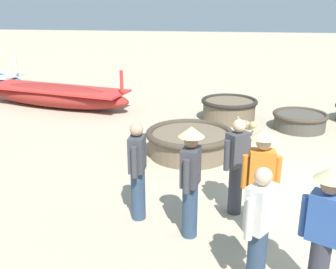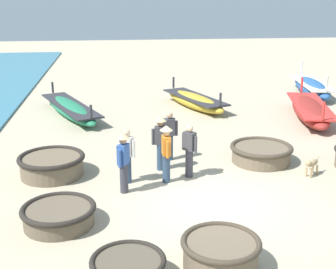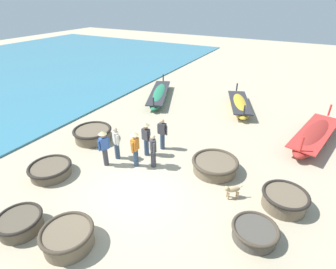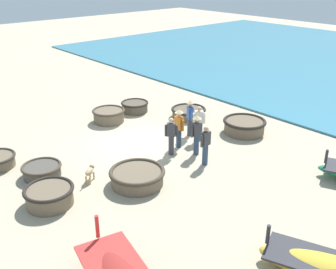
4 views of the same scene
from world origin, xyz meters
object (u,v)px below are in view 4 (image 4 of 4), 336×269
at_px(fisherman_standing_right, 199,123).
at_px(fisherman_crouching, 205,144).
at_px(fisherman_by_coracle, 179,126).
at_px(coracle_center, 137,176).
at_px(fisherman_hauling, 171,135).
at_px(coracle_far_right, 135,106).
at_px(fisherman_standing_left, 197,132).
at_px(dog, 90,171).
at_px(coracle_far_left, 42,170).
at_px(coracle_front_right, 189,112).
at_px(coracle_nearest, 244,126).
at_px(coracle_weathered, 109,115).
at_px(fisherman_with_hat, 190,115).
at_px(coracle_beside_post, 49,195).

bearing_deg(fisherman_standing_right, fisherman_crouching, 50.90).
bearing_deg(fisherman_by_coracle, coracle_center, 21.88).
bearing_deg(fisherman_hauling, coracle_far_right, -111.12).
height_order(fisherman_standing_left, dog, fisherman_standing_left).
height_order(coracle_far_left, coracle_center, coracle_center).
height_order(coracle_front_right, fisherman_crouching, fisherman_crouching).
bearing_deg(fisherman_hauling, fisherman_crouching, 104.96).
distance_m(coracle_nearest, fisherman_by_coracle, 3.43).
distance_m(coracle_far_left, coracle_weathered, 5.62).
distance_m(coracle_weathered, fisherman_with_hat, 4.24).
bearing_deg(fisherman_by_coracle, dog, -0.29).
height_order(coracle_far_right, fisherman_hauling, fisherman_hauling).
xyz_separation_m(coracle_weathered, fisherman_standing_right, (-1.67, 4.45, 0.50)).
distance_m(coracle_far_left, fisherman_standing_left, 6.01).
distance_m(fisherman_hauling, dog, 3.60).
bearing_deg(fisherman_crouching, fisherman_standing_right, -129.10).
xyz_separation_m(fisherman_standing_right, dog, (5.34, -0.11, -0.46)).
bearing_deg(coracle_beside_post, fisherman_by_coracle, -176.04).
bearing_deg(coracle_center, coracle_nearest, -176.32).
xyz_separation_m(fisherman_with_hat, fisherman_standing_left, (1.13, 1.53, 0.00)).
bearing_deg(coracle_front_right, coracle_far_right, -57.96).
distance_m(fisherman_standing_left, fisherman_crouching, 0.92).
distance_m(coracle_front_right, fisherman_hauling, 4.32).
height_order(coracle_beside_post, coracle_center, coracle_beside_post).
relative_size(coracle_beside_post, fisherman_with_hat, 0.96).
relative_size(fisherman_by_coracle, fisherman_standing_right, 1.06).
bearing_deg(coracle_far_right, fisherman_hauling, 68.88).
distance_m(coracle_front_right, coracle_center, 6.85).
bearing_deg(coracle_nearest, coracle_far_right, -69.65).
bearing_deg(coracle_nearest, fisherman_crouching, 14.84).
bearing_deg(fisherman_crouching, dog, -24.70).
bearing_deg(fisherman_hauling, coracle_nearest, 172.19).
bearing_deg(dog, fisherman_with_hat, -174.23).
distance_m(fisherman_by_coracle, fisherman_standing_right, 1.10).
distance_m(coracle_far_left, coracle_center, 3.53).
distance_m(coracle_center, dog, 1.70).
height_order(coracle_beside_post, fisherman_with_hat, fisherman_with_hat).
relative_size(fisherman_standing_right, fisherman_crouching, 1.00).
bearing_deg(coracle_front_right, fisherman_standing_left, 50.03).
bearing_deg(fisherman_by_coracle, fisherman_hauling, 23.68).
xyz_separation_m(coracle_front_right, dog, (7.00, 2.21, 0.11)).
xyz_separation_m(coracle_beside_post, fisherman_by_coracle, (-6.00, -0.42, 0.63)).
bearing_deg(fisherman_with_hat, coracle_far_right, -90.30).
xyz_separation_m(fisherman_standing_right, fisherman_crouching, (1.39, 1.71, 0.00)).
relative_size(coracle_nearest, coracle_beside_post, 1.22).
bearing_deg(dog, fisherman_hauling, 174.72).
height_order(fisherman_standing_right, fisherman_standing_left, fisherman_standing_left).
bearing_deg(fisherman_with_hat, coracle_weathered, -64.82).
height_order(fisherman_standing_right, fisherman_hauling, same).
distance_m(coracle_far_right, dog, 7.18).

